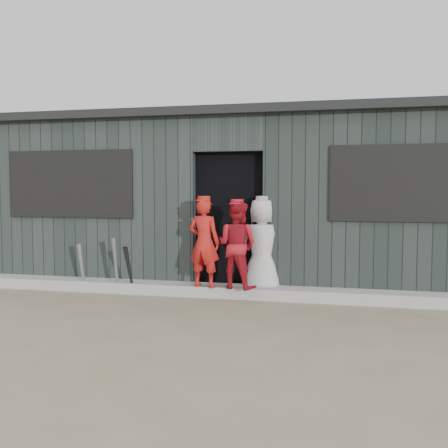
% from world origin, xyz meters
% --- Properties ---
extents(ground, '(80.00, 80.00, 0.00)m').
position_xyz_m(ground, '(0.00, 0.00, 0.00)').
color(ground, '#736850').
rests_on(ground, ground).
extents(curb, '(8.00, 0.36, 0.15)m').
position_xyz_m(curb, '(0.00, 1.82, 0.07)').
color(curb, '#989893').
rests_on(curb, ground).
extents(bat_left, '(0.11, 0.18, 0.70)m').
position_xyz_m(bat_left, '(-2.09, 1.72, 0.35)').
color(bat_left, gray).
rests_on(bat_left, ground).
extents(bat_mid, '(0.09, 0.18, 0.80)m').
position_xyz_m(bat_mid, '(-1.53, 1.66, 0.40)').
color(bat_mid, slate).
rests_on(bat_mid, ground).
extents(bat_right, '(0.10, 0.29, 0.69)m').
position_xyz_m(bat_right, '(-1.32, 1.65, 0.34)').
color(bat_right, black).
rests_on(bat_right, ground).
extents(player_red_left, '(0.48, 0.36, 1.21)m').
position_xyz_m(player_red_left, '(-0.24, 1.66, 0.75)').
color(player_red_left, '#B51A16').
rests_on(player_red_left, curb).
extents(player_red_right, '(0.67, 0.59, 1.17)m').
position_xyz_m(player_red_right, '(0.21, 1.67, 0.73)').
color(player_red_right, '#A3141F').
rests_on(player_red_right, curb).
extents(player_grey_back, '(0.70, 0.50, 1.35)m').
position_xyz_m(player_grey_back, '(0.49, 2.01, 0.68)').
color(player_grey_back, '#B4B4B4').
rests_on(player_grey_back, ground).
extents(dugout, '(8.30, 3.30, 2.62)m').
position_xyz_m(dugout, '(-0.00, 3.50, 1.29)').
color(dugout, black).
rests_on(dugout, ground).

